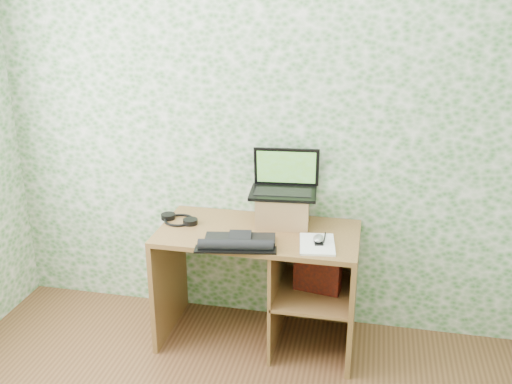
% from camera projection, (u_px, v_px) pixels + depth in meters
% --- Properties ---
extents(wall_back, '(3.50, 0.00, 3.50)m').
position_uv_depth(wall_back, '(268.00, 129.00, 3.51)').
color(wall_back, silver).
rests_on(wall_back, ground).
extents(desk, '(1.20, 0.60, 0.75)m').
position_uv_depth(desk, '(271.00, 270.00, 3.52)').
color(desk, brown).
rests_on(desk, floor).
extents(riser, '(0.34, 0.29, 0.19)m').
position_uv_depth(riser, '(283.00, 209.00, 3.49)').
color(riser, brown).
rests_on(riser, desk).
extents(laptop, '(0.42, 0.32, 0.27)m').
position_uv_depth(laptop, '(284.00, 183.00, 3.47)').
color(laptop, black).
rests_on(laptop, riser).
extents(keyboard, '(0.47, 0.30, 0.06)m').
position_uv_depth(keyboard, '(238.00, 242.00, 3.21)').
color(keyboard, black).
rests_on(keyboard, desk).
extents(headphones, '(0.25, 0.23, 0.03)m').
position_uv_depth(headphones, '(179.00, 220.00, 3.55)').
color(headphones, black).
rests_on(headphones, desk).
extents(notepad, '(0.23, 0.30, 0.01)m').
position_uv_depth(notepad, '(317.00, 244.00, 3.23)').
color(notepad, white).
rests_on(notepad, desk).
extents(mouse, '(0.08, 0.10, 0.03)m').
position_uv_depth(mouse, '(318.00, 240.00, 3.23)').
color(mouse, '#B1B1B3').
rests_on(mouse, notepad).
extents(pen, '(0.01, 0.13, 0.01)m').
position_uv_depth(pen, '(325.00, 237.00, 3.29)').
color(pen, black).
rests_on(pen, notepad).
extents(red_box, '(0.29, 0.14, 0.33)m').
position_uv_depth(red_box, '(318.00, 266.00, 3.41)').
color(red_box, maroon).
rests_on(red_box, desk).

